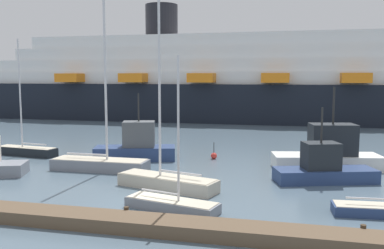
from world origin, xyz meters
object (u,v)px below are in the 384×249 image
sailboat_1 (167,180)px  sailboat_3 (172,203)px  sailboat_0 (382,208)px  channel_buoy_0 (214,156)px  sailboat_4 (100,162)px  fishing_boat_3 (324,168)px  sailboat_2 (27,150)px  cruise_ship (276,83)px  fishing_boat_2 (136,146)px  fishing_boat_1 (329,153)px

sailboat_1 → sailboat_3: sailboat_1 is taller
sailboat_0 → channel_buoy_0: bearing=126.6°
sailboat_4 → fishing_boat_3: (15.96, 0.27, 0.23)m
sailboat_0 → sailboat_3: size_ratio=0.99×
sailboat_2 → channel_buoy_0: (16.47, 2.33, -0.26)m
cruise_ship → fishing_boat_3: bearing=-83.2°
sailboat_1 → fishing_boat_3: bearing=-140.1°
sailboat_3 → fishing_boat_2: sailboat_3 is taller
sailboat_3 → fishing_boat_2: bearing=132.7°
sailboat_2 → cruise_ship: size_ratio=0.10×
sailboat_3 → fishing_boat_2: (-6.73, 12.47, 0.76)m
sailboat_1 → sailboat_2: sailboat_1 is taller
fishing_boat_1 → channel_buoy_0: 9.41m
sailboat_0 → fishing_boat_3: sailboat_0 is taller
sailboat_2 → fishing_boat_2: bearing=-170.4°
sailboat_2 → channel_buoy_0: sailboat_2 is taller
sailboat_1 → cruise_ship: size_ratio=0.11×
fishing_boat_3 → sailboat_2: bearing=-26.7°
sailboat_1 → fishing_boat_1: size_ratio=1.38×
channel_buoy_0 → sailboat_0: bearing=-49.3°
sailboat_0 → channel_buoy_0: sailboat_0 is taller
sailboat_3 → fishing_boat_2: 14.19m
sailboat_2 → fishing_boat_2: sailboat_2 is taller
sailboat_0 → fishing_boat_3: 7.06m
fishing_boat_1 → fishing_boat_2: size_ratio=1.18×
fishing_boat_1 → fishing_boat_2: 15.46m
fishing_boat_1 → fishing_boat_2: bearing=168.6°
sailboat_4 → sailboat_3: bearing=-45.0°
fishing_boat_2 → channel_buoy_0: 6.60m
cruise_ship → fishing_boat_2: bearing=-105.6°
sailboat_0 → cruise_ship: 47.67m
sailboat_2 → sailboat_1: bearing=159.6°
fishing_boat_1 → channel_buoy_0: (-9.18, 1.82, -0.96)m
sailboat_0 → cruise_ship: cruise_ship is taller
sailboat_1 → sailboat_2: 17.37m
fishing_boat_1 → channel_buoy_0: fishing_boat_1 is taller
fishing_boat_3 → channel_buoy_0: (-8.55, 6.14, -0.62)m
sailboat_0 → fishing_boat_3: bearing=106.0°
sailboat_1 → fishing_boat_1: (10.22, 8.48, 0.67)m
sailboat_4 → channel_buoy_0: (7.42, 6.41, -0.39)m
sailboat_3 → sailboat_4: size_ratio=0.56×
sailboat_2 → fishing_boat_3: (25.01, -3.80, 0.36)m
fishing_boat_3 → sailboat_0: bearing=92.1°
fishing_boat_2 → sailboat_1: bearing=-74.3°
sailboat_3 → fishing_boat_2: size_ratio=1.13×
fishing_boat_3 → cruise_ship: (-4.84, 40.16, 5.15)m
fishing_boat_2 → sailboat_2: bearing=166.6°
fishing_boat_3 → channel_buoy_0: size_ratio=4.84×
fishing_boat_3 → channel_buoy_0: fishing_boat_3 is taller
sailboat_0 → sailboat_1: (-12.01, 2.45, 0.19)m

